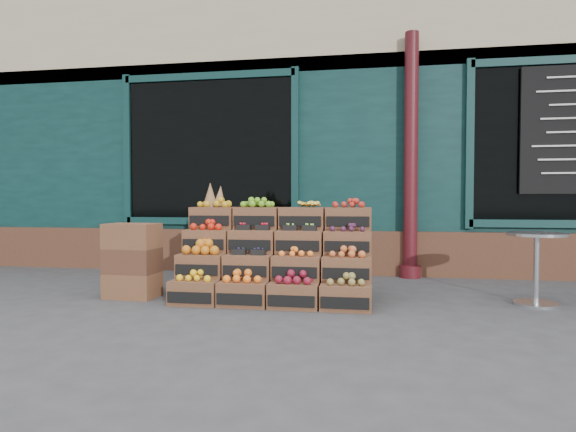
# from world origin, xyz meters

# --- Properties ---
(ground) EXTENTS (60.00, 60.00, 0.00)m
(ground) POSITION_xyz_m (0.00, 0.00, 0.00)
(ground) COLOR #3D3D3F
(ground) RESTS_ON ground
(shop_facade) EXTENTS (12.00, 6.24, 4.80)m
(shop_facade) POSITION_xyz_m (0.00, 5.11, 2.40)
(shop_facade) COLOR #0D2D2C
(shop_facade) RESTS_ON ground
(crate_display) EXTENTS (1.96, 0.96, 1.22)m
(crate_display) POSITION_xyz_m (-0.29, 0.44, 0.38)
(crate_display) COLOR brown
(crate_display) RESTS_ON ground
(spare_crates) EXTENTS (0.53, 0.38, 0.78)m
(spare_crates) POSITION_xyz_m (-1.78, 0.23, 0.39)
(spare_crates) COLOR brown
(spare_crates) RESTS_ON ground
(bistro_table) EXTENTS (0.56, 0.56, 0.71)m
(bistro_table) POSITION_xyz_m (2.28, 0.55, 0.44)
(bistro_table) COLOR silver
(bistro_table) RESTS_ON ground
(shopkeeper) EXTENTS (0.72, 0.54, 1.78)m
(shopkeeper) POSITION_xyz_m (-2.00, 2.87, 0.89)
(shopkeeper) COLOR #154A1C
(shopkeeper) RESTS_ON ground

